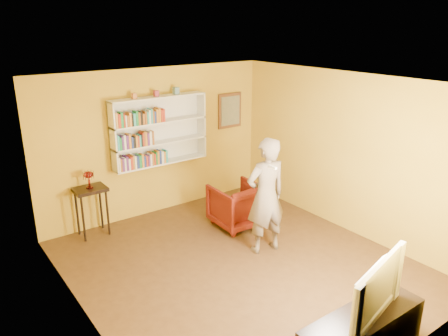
% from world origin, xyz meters
% --- Properties ---
extents(room_shell, '(5.30, 5.80, 2.88)m').
position_xyz_m(room_shell, '(0.00, 0.00, 1.02)').
color(room_shell, '#402914').
rests_on(room_shell, ground).
extents(bookshelf, '(1.80, 0.29, 1.23)m').
position_xyz_m(bookshelf, '(0.00, 2.41, 1.59)').
color(bookshelf, silver).
rests_on(bookshelf, room_shell).
extents(books_row_lower, '(0.94, 0.19, 0.25)m').
position_xyz_m(books_row_lower, '(-0.40, 2.30, 1.13)').
color(books_row_lower, silver).
rests_on(books_row_lower, bookshelf).
extents(books_row_middle, '(0.68, 0.19, 0.26)m').
position_xyz_m(books_row_middle, '(-0.52, 2.30, 1.51)').
color(books_row_middle, teal).
rests_on(books_row_middle, bookshelf).
extents(books_row_upper, '(0.91, 0.19, 0.26)m').
position_xyz_m(books_row_upper, '(-0.40, 2.30, 1.89)').
color(books_row_upper, '#AE7422').
rests_on(books_row_upper, bookshelf).
extents(ornament_left, '(0.07, 0.07, 0.10)m').
position_xyz_m(ornament_left, '(-0.45, 2.35, 2.26)').
color(ornament_left, '#C37237').
rests_on(ornament_left, bookshelf).
extents(ornament_centre, '(0.08, 0.08, 0.11)m').
position_xyz_m(ornament_centre, '(-0.04, 2.35, 2.27)').
color(ornament_centre, '#9B334D').
rests_on(ornament_centre, bookshelf).
extents(ornament_right, '(0.09, 0.09, 0.12)m').
position_xyz_m(ornament_right, '(0.36, 2.35, 2.28)').
color(ornament_right, slate).
rests_on(ornament_right, bookshelf).
extents(framed_painting, '(0.55, 0.05, 0.70)m').
position_xyz_m(framed_painting, '(1.65, 2.46, 1.75)').
color(framed_painting, '#563118').
rests_on(framed_painting, room_shell).
extents(console_table, '(0.52, 0.40, 0.85)m').
position_xyz_m(console_table, '(-1.39, 2.25, 0.70)').
color(console_table, black).
rests_on(console_table, ground).
extents(ruby_lustre, '(0.18, 0.17, 0.29)m').
position_xyz_m(ruby_lustre, '(-1.39, 2.25, 1.05)').
color(ruby_lustre, maroon).
rests_on(ruby_lustre, console_table).
extents(armchair, '(0.85, 0.87, 0.76)m').
position_xyz_m(armchair, '(0.80, 1.10, 0.38)').
color(armchair, '#470805').
rests_on(armchair, ground).
extents(person, '(0.73, 0.53, 1.85)m').
position_xyz_m(person, '(0.60, 0.14, 0.92)').
color(person, '#6B5C4E').
rests_on(person, ground).
extents(game_remote, '(0.04, 0.15, 0.04)m').
position_xyz_m(game_remote, '(0.40, -0.21, 1.53)').
color(game_remote, white).
rests_on(game_remote, person).
extents(television, '(1.17, 0.42, 0.67)m').
position_xyz_m(television, '(-0.12, -2.25, 0.89)').
color(television, black).
rests_on(television, tv_cabinet).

